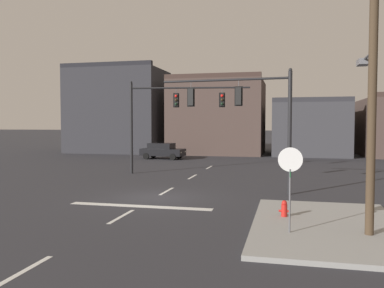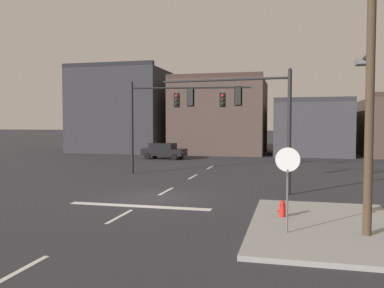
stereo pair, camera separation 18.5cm
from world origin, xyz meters
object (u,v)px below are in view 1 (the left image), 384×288
object	(u,v)px
signal_mast_far_side	(167,110)
fire_hydrant	(284,212)
car_lot_nearside	(162,151)
signal_mast_near_side	(250,109)
utility_pole	(372,69)
stop_sign	(290,169)

from	to	relation	value
signal_mast_far_side	fire_hydrant	distance (m)	15.46
signal_mast_far_side	car_lot_nearside	distance (m)	12.75
signal_mast_near_side	utility_pole	size ratio (longest dim) A/B	0.70
signal_mast_far_side	stop_sign	bearing A→B (deg)	-59.90
car_lot_nearside	fire_hydrant	xyz separation A→B (m)	(12.21, -23.92, -0.53)
signal_mast_near_side	utility_pole	distance (m)	8.84
signal_mast_far_side	fire_hydrant	world-z (taller)	signal_mast_far_side
car_lot_nearside	utility_pole	distance (m)	29.97
stop_sign	utility_pole	world-z (taller)	utility_pole
utility_pole	signal_mast_far_side	bearing A→B (deg)	127.44
signal_mast_far_side	car_lot_nearside	xyz separation A→B (m)	(-3.95, 11.55, -3.69)
fire_hydrant	car_lot_nearside	bearing A→B (deg)	117.04
signal_mast_near_side	signal_mast_far_side	bearing A→B (deg)	134.58
car_lot_nearside	fire_hydrant	distance (m)	26.86
car_lot_nearside	fire_hydrant	world-z (taller)	car_lot_nearside
signal_mast_far_side	stop_sign	distance (m)	16.99
signal_mast_near_side	stop_sign	bearing A→B (deg)	-76.01
fire_hydrant	signal_mast_near_side	bearing A→B (deg)	107.32
signal_mast_near_side	signal_mast_far_side	size ratio (longest dim) A/B	0.81
car_lot_nearside	utility_pole	bearing A→B (deg)	-60.10
signal_mast_near_side	fire_hydrant	world-z (taller)	signal_mast_near_side
car_lot_nearside	utility_pole	world-z (taller)	utility_pole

